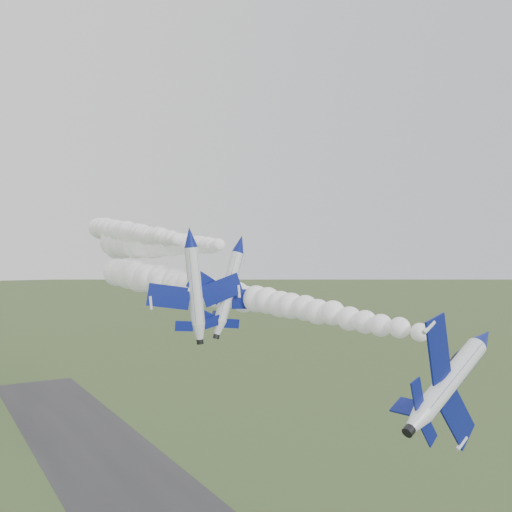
# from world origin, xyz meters

# --- Properties ---
(jet_lead) EXTENTS (5.83, 14.31, 10.63)m
(jet_lead) POSITION_xyz_m (9.50, -8.87, 35.01)
(jet_lead) COLOR white
(smoke_trail_jet_lead) EXTENTS (18.32, 68.70, 5.05)m
(smoke_trail_jet_lead) POSITION_xyz_m (3.10, 28.95, 37.08)
(smoke_trail_jet_lead) COLOR white
(jet_pair_left) EXTENTS (12.07, 14.37, 3.59)m
(jet_pair_left) POSITION_xyz_m (-4.54, 22.07, 44.47)
(jet_pair_left) COLOR white
(smoke_trail_jet_pair_left) EXTENTS (14.51, 72.16, 4.69)m
(smoke_trail_jet_pair_left) POSITION_xyz_m (0.26, 61.92, 46.66)
(smoke_trail_jet_pair_left) COLOR white
(jet_pair_right) EXTENTS (10.77, 13.49, 4.23)m
(jet_pair_right) POSITION_xyz_m (2.41, 22.10, 43.72)
(jet_pair_right) COLOR white
(smoke_trail_jet_pair_right) EXTENTS (6.25, 55.33, 5.87)m
(smoke_trail_jet_pair_right) POSITION_xyz_m (2.56, 52.82, 44.18)
(smoke_trail_jet_pair_right) COLOR white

